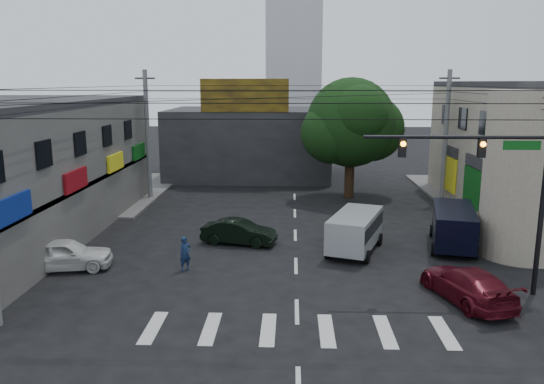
# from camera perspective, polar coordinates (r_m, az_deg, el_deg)

# --- Properties ---
(ground) EXTENTS (160.00, 160.00, 0.00)m
(ground) POSITION_cam_1_polar(r_m,az_deg,el_deg) (22.95, 2.62, -9.62)
(ground) COLOR black
(ground) RESTS_ON ground
(sidewalk_far_left) EXTENTS (16.00, 16.00, 0.15)m
(sidewalk_far_left) POSITION_cam_1_polar(r_m,az_deg,el_deg) (43.97, -21.73, 0.06)
(sidewalk_far_left) COLOR #514F4C
(sidewalk_far_left) RESTS_ON ground
(sidewalk_far_right) EXTENTS (16.00, 16.00, 0.15)m
(sidewalk_far_right) POSITION_cam_1_polar(r_m,az_deg,el_deg) (44.17, 26.48, -0.29)
(sidewalk_far_right) COLOR #514F4C
(sidewalk_far_right) RESTS_ON ground
(corner_column) EXTENTS (4.00, 4.00, 8.00)m
(corner_column) POSITION_cam_1_polar(r_m,az_deg,el_deg) (28.08, 25.71, 1.66)
(corner_column) COLOR gray
(corner_column) RESTS_ON ground
(building_far) EXTENTS (14.00, 10.00, 6.00)m
(building_far) POSITION_cam_1_polar(r_m,az_deg,el_deg) (47.82, -2.40, 5.33)
(building_far) COLOR #232326
(building_far) RESTS_ON ground
(billboard) EXTENTS (7.00, 0.30, 2.60)m
(billboard) POSITION_cam_1_polar(r_m,az_deg,el_deg) (42.64, -2.97, 10.33)
(billboard) COLOR olive
(billboard) RESTS_ON building_far
(street_tree) EXTENTS (6.40, 6.40, 8.70)m
(street_tree) POSITION_cam_1_polar(r_m,az_deg,el_deg) (38.71, 8.49, 7.37)
(street_tree) COLOR black
(street_tree) RESTS_ON ground
(traffic_gantry) EXTENTS (7.10, 0.35, 7.20)m
(traffic_gantry) POSITION_cam_1_polar(r_m,az_deg,el_deg) (22.18, 23.43, 1.63)
(traffic_gantry) COLOR black
(traffic_gantry) RESTS_ON ground
(utility_pole_far_left) EXTENTS (0.32, 0.32, 9.20)m
(utility_pole_far_left) POSITION_cam_1_polar(r_m,az_deg,el_deg) (38.93, -13.23, 5.92)
(utility_pole_far_left) COLOR #59595B
(utility_pole_far_left) RESTS_ON ground
(utility_pole_far_right) EXTENTS (0.32, 0.32, 9.20)m
(utility_pole_far_right) POSITION_cam_1_polar(r_m,az_deg,el_deg) (39.06, 18.18, 5.66)
(utility_pole_far_right) COLOR #59595B
(utility_pole_far_right) RESTS_ON ground
(dark_sedan) EXTENTS (2.95, 4.45, 1.28)m
(dark_sedan) POSITION_cam_1_polar(r_m,az_deg,el_deg) (27.91, -3.57, -4.31)
(dark_sedan) COLOR black
(dark_sedan) RESTS_ON ground
(white_compact) EXTENTS (3.25, 4.84, 1.44)m
(white_compact) POSITION_cam_1_polar(r_m,az_deg,el_deg) (25.89, -21.46, -6.25)
(white_compact) COLOR silver
(white_compact) RESTS_ON ground
(maroon_sedan) EXTENTS (4.44, 5.66, 1.34)m
(maroon_sedan) POSITION_cam_1_polar(r_m,az_deg,el_deg) (22.16, 20.23, -9.30)
(maroon_sedan) COLOR #4A0A15
(maroon_sedan) RESTS_ON ground
(silver_minivan) EXTENTS (5.75, 4.79, 1.95)m
(silver_minivan) POSITION_cam_1_polar(r_m,az_deg,el_deg) (26.84, 8.93, -4.35)
(silver_minivan) COLOR #ABAFB3
(silver_minivan) RESTS_ON ground
(navy_van) EXTENTS (5.97, 4.20, 2.04)m
(navy_van) POSITION_cam_1_polar(r_m,az_deg,el_deg) (28.74, 18.92, -3.68)
(navy_van) COLOR black
(navy_van) RESTS_ON ground
(traffic_officer) EXTENTS (0.95, 0.94, 1.58)m
(traffic_officer) POSITION_cam_1_polar(r_m,az_deg,el_deg) (24.29, -9.31, -6.56)
(traffic_officer) COLOR #142447
(traffic_officer) RESTS_ON ground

